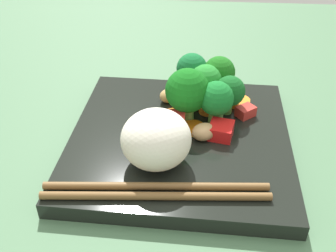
# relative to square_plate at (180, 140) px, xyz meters

# --- Properties ---
(ground_plane) EXTENTS (1.10, 1.10, 0.02)m
(ground_plane) POSITION_rel_square_plate_xyz_m (0.00, 0.00, -0.02)
(ground_plane) COLOR #48714D
(square_plate) EXTENTS (0.27, 0.27, 0.02)m
(square_plate) POSITION_rel_square_plate_xyz_m (0.00, 0.00, 0.00)
(square_plate) COLOR black
(square_plate) RESTS_ON ground_plane
(rice_mound) EXTENTS (0.10, 0.10, 0.06)m
(rice_mound) POSITION_rel_square_plate_xyz_m (0.02, 0.05, 0.04)
(rice_mound) COLOR white
(rice_mound) RESTS_ON square_plate
(broccoli_floret_0) EXTENTS (0.04, 0.04, 0.06)m
(broccoli_floret_0) POSITION_rel_square_plate_xyz_m (-0.04, -0.03, 0.04)
(broccoli_floret_0) COLOR #5D9F47
(broccoli_floret_0) RESTS_ON square_plate
(broccoli_floret_1) EXTENTS (0.04, 0.04, 0.05)m
(broccoli_floret_1) POSITION_rel_square_plate_xyz_m (-0.06, -0.05, 0.04)
(broccoli_floret_1) COLOR #5DA13E
(broccoli_floret_1) RESTS_ON square_plate
(broccoli_floret_2) EXTENTS (0.04, 0.04, 0.06)m
(broccoli_floret_2) POSITION_rel_square_plate_xyz_m (-0.03, -0.07, 0.04)
(broccoli_floret_2) COLOR #65B04D
(broccoli_floret_2) RESTS_ON square_plate
(broccoli_floret_3) EXTENTS (0.04, 0.04, 0.06)m
(broccoli_floret_3) POSITION_rel_square_plate_xyz_m (-0.01, -0.10, 0.05)
(broccoli_floret_3) COLOR #7BB25B
(broccoli_floret_3) RESTS_ON square_plate
(broccoli_floret_4) EXTENTS (0.06, 0.06, 0.07)m
(broccoli_floret_4) POSITION_rel_square_plate_xyz_m (-0.01, -0.03, 0.05)
(broccoli_floret_4) COLOR #73B952
(broccoli_floret_4) RESTS_ON square_plate
(broccoli_floret_5) EXTENTS (0.04, 0.04, 0.06)m
(broccoli_floret_5) POSITION_rel_square_plate_xyz_m (-0.05, -0.09, 0.05)
(broccoli_floret_5) COLOR #5E9C48
(broccoli_floret_5) RESTS_ON square_plate
(carrot_slice_0) EXTENTS (0.04, 0.04, 0.01)m
(carrot_slice_0) POSITION_rel_square_plate_xyz_m (0.00, -0.06, 0.01)
(carrot_slice_0) COLOR orange
(carrot_slice_0) RESTS_ON square_plate
(carrot_slice_1) EXTENTS (0.03, 0.03, 0.01)m
(carrot_slice_1) POSITION_rel_square_plate_xyz_m (-0.03, -0.05, 0.01)
(carrot_slice_1) COLOR orange
(carrot_slice_1) RESTS_ON square_plate
(carrot_slice_2) EXTENTS (0.03, 0.03, 0.01)m
(carrot_slice_2) POSITION_rel_square_plate_xyz_m (0.01, -0.03, 0.01)
(carrot_slice_2) COLOR orange
(carrot_slice_2) RESTS_ON square_plate
(carrot_slice_3) EXTENTS (0.04, 0.04, 0.01)m
(carrot_slice_3) POSITION_rel_square_plate_xyz_m (-0.08, -0.07, 0.01)
(carrot_slice_3) COLOR orange
(carrot_slice_3) RESTS_ON square_plate
(carrot_slice_4) EXTENTS (0.04, 0.04, 0.00)m
(carrot_slice_4) POSITION_rel_square_plate_xyz_m (-0.02, -0.01, 0.01)
(carrot_slice_4) COLOR orange
(carrot_slice_4) RESTS_ON square_plate
(pepper_chunk_0) EXTENTS (0.03, 0.03, 0.02)m
(pepper_chunk_0) POSITION_rel_square_plate_xyz_m (-0.01, -0.08, 0.02)
(pepper_chunk_0) COLOR red
(pepper_chunk_0) RESTS_ON square_plate
(pepper_chunk_1) EXTENTS (0.03, 0.03, 0.02)m
(pepper_chunk_1) POSITION_rel_square_plate_xyz_m (-0.05, -0.00, 0.02)
(pepper_chunk_1) COLOR red
(pepper_chunk_1) RESTS_ON square_plate
(pepper_chunk_2) EXTENTS (0.02, 0.03, 0.02)m
(pepper_chunk_2) POSITION_rel_square_plate_xyz_m (0.01, -0.01, 0.02)
(pepper_chunk_2) COLOR red
(pepper_chunk_2) RESTS_ON square_plate
(pepper_chunk_3) EXTENTS (0.03, 0.03, 0.01)m
(pepper_chunk_3) POSITION_rel_square_plate_xyz_m (-0.08, -0.05, 0.02)
(pepper_chunk_3) COLOR red
(pepper_chunk_3) RESTS_ON square_plate
(chicken_piece_0) EXTENTS (0.04, 0.04, 0.02)m
(chicken_piece_0) POSITION_rel_square_plate_xyz_m (-0.03, 0.01, 0.02)
(chicken_piece_0) COLOR tan
(chicken_piece_0) RESTS_ON square_plate
(chicken_piece_1) EXTENTS (0.03, 0.03, 0.02)m
(chicken_piece_1) POSITION_rel_square_plate_xyz_m (0.02, -0.07, 0.02)
(chicken_piece_1) COLOR tan
(chicken_piece_1) RESTS_ON square_plate
(chopstick_pair) EXTENTS (0.23, 0.04, 0.01)m
(chopstick_pair) POSITION_rel_square_plate_xyz_m (0.02, 0.10, 0.01)
(chopstick_pair) COLOR brown
(chopstick_pair) RESTS_ON square_plate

